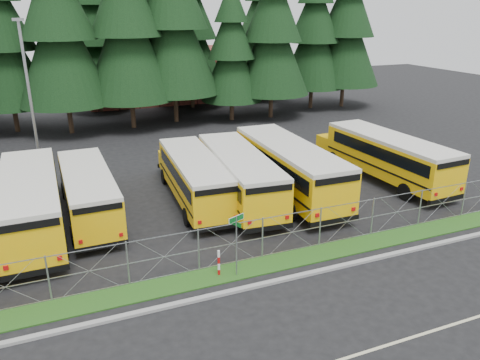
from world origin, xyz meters
The scene contains 26 objects.
ground centered at (0.00, 0.00, 0.00)m, with size 120.00×120.00×0.00m, color black.
curb centered at (0.00, -3.10, 0.06)m, with size 50.00×0.25×0.12m, color gray.
grass_verge centered at (0.00, -1.70, 0.03)m, with size 50.00×1.40×0.06m, color #184313.
road_lane_line centered at (0.00, -8.00, 0.01)m, with size 50.00×0.12×0.01m, color beige.
chainlink_fence centered at (0.00, -1.00, 1.00)m, with size 44.00×0.10×2.00m, color gray, non-canonical shape.
brick_building centered at (6.00, 40.00, 3.00)m, with size 22.00×10.00×6.00m, color brown.
bus_1 centered at (-10.60, 5.82, 1.54)m, with size 2.77×11.73×3.07m, color #FAB607, non-canonical shape.
bus_2 centered at (-7.81, 6.64, 1.36)m, with size 2.45×10.39×2.73m, color #FAB607, non-canonical shape.
bus_4 centered at (-1.91, 6.59, 1.41)m, with size 2.54×10.75×2.82m, color #FAB607, non-canonical shape.
bus_5 centered at (0.52, 5.82, 1.50)m, with size 2.69×11.41×2.99m, color #FAB607, non-canonical shape.
bus_6 centered at (3.62, 5.63, 1.61)m, with size 2.89×12.26×3.22m, color #FAB607, non-canonical shape.
bus_east centered at (10.75, 5.42, 1.52)m, with size 2.74×11.59×3.04m, color #FAB607, non-canonical shape.
street_sign centered at (-2.66, -2.01, 2.03)m, with size 0.78×0.52×2.81m.
striped_bollard centered at (-3.35, -1.71, 0.60)m, with size 0.11×0.11×1.20m, color #B20C0C.
light_standard centered at (-10.27, 16.28, 5.50)m, with size 0.70×0.35×10.14m.
conifer_2 centered at (-12.18, 28.76, 8.02)m, with size 7.26×7.26×16.05m, color black, non-canonical shape.
conifer_3 centered at (-7.57, 26.30, 9.07)m, with size 8.21×8.21×18.15m, color black, non-canonical shape.
conifer_4 centered at (-1.95, 26.20, 9.22)m, with size 8.34×8.34×18.44m, color black, non-canonical shape.
conifer_5 centered at (2.48, 27.10, 9.86)m, with size 8.91×8.91×19.72m, color black, non-canonical shape.
conifer_6 centered at (7.96, 25.84, 6.73)m, with size 6.08×6.08×13.46m, color black, non-canonical shape.
conifer_7 centered at (12.15, 25.41, 8.45)m, with size 7.64×7.64×16.89m, color black, non-canonical shape.
conifer_8 centered at (18.52, 28.16, 7.96)m, with size 7.20×7.20×15.91m, color black, non-canonical shape.
conifer_9 centered at (22.32, 27.56, 8.59)m, with size 7.77×7.77×17.19m, color black, non-canonical shape.
conifer_11 centered at (-3.96, 35.10, 7.84)m, with size 7.09×7.09×15.67m, color black, non-canonical shape.
conifer_12 centered at (6.12, 33.54, 8.37)m, with size 7.57×7.57×16.74m, color black, non-canonical shape.
conifer_13 centered at (15.29, 34.90, 8.18)m, with size 7.39×7.39×16.35m, color black, non-canonical shape.
Camera 1 is at (-9.05, -18.06, 10.71)m, focal length 35.00 mm.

